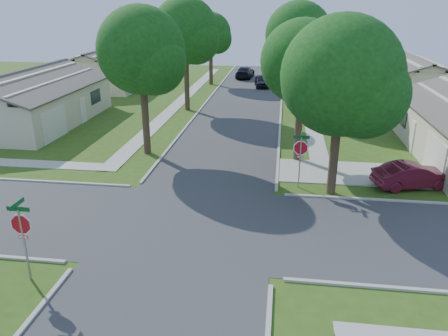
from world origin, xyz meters
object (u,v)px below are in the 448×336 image
object	(u,v)px
stop_sign_ne	(301,150)
house_ne_far	(409,83)
tree_e_mid	(299,38)
tree_e_far	(296,32)
tree_w_far	(211,35)
tree_e_near	(303,66)
stop_sign_sw	(22,228)
car_driveway	(412,176)
tree_w_near	(142,55)
house_nw_far	(111,72)
house_nw_near	(30,104)
tree_w_mid	(186,34)
car_curb_west	(245,72)
tree_ne_corner	(342,82)
car_curb_east	(262,81)

from	to	relation	value
stop_sign_ne	house_ne_far	bearing A→B (deg)	65.07
stop_sign_ne	tree_e_mid	xyz separation A→B (m)	(0.06, 16.31, 4.22)
tree_e_far	tree_w_far	bearing A→B (deg)	-180.00
tree_e_far	tree_e_near	bearing A→B (deg)	-90.00
tree_e_far	stop_sign_ne	bearing A→B (deg)	-90.10
stop_sign_sw	car_driveway	world-z (taller)	stop_sign_sw
tree_w_near	stop_sign_sw	bearing A→B (deg)	-90.23
stop_sign_ne	house_nw_far	xyz separation A→B (m)	(-20.69, 27.30, -0.51)
stop_sign_sw	house_nw_near	size ratio (longest dim) A/B	0.22
tree_e_far	house_ne_far	size ratio (longest dim) A/B	0.64
tree_w_mid	tree_w_far	bearing A→B (deg)	90.05
tree_e_far	car_driveway	distance (m)	29.56
tree_e_far	car_curb_west	xyz separation A→B (m)	(-5.95, 5.20, -5.28)
tree_e_mid	house_nw_near	xyz separation A→B (m)	(-20.75, -6.01, -4.74)
tree_e_near	tree_w_mid	size ratio (longest dim) A/B	0.87
house_nw_far	car_driveway	bearing A→B (deg)	-45.01
tree_e_far	car_driveway	bearing A→B (deg)	-78.61
tree_e_far	house_ne_far	world-z (taller)	tree_e_far
house_ne_far	car_driveway	distance (m)	24.15
tree_e_mid	tree_w_near	bearing A→B (deg)	-128.08
house_nw_near	car_driveway	bearing A→B (deg)	-19.72
house_ne_far	house_nw_near	distance (m)	34.91
stop_sign_ne	tree_w_far	xyz separation A→B (m)	(-9.35, 29.31, 3.48)
stop_sign_sw	house_ne_far	size ratio (longest dim) A/B	0.22
tree_ne_corner	house_nw_far	size ratio (longest dim) A/B	0.64
tree_ne_corner	house_nw_far	distance (m)	35.90
tree_e_far	tree_e_mid	bearing A→B (deg)	-89.98
tree_w_near	car_driveway	bearing A→B (deg)	-13.04
tree_ne_corner	car_driveway	world-z (taller)	tree_ne_corner
car_driveway	car_curb_east	xyz separation A→B (m)	(-9.20, 27.71, 0.01)
tree_w_mid	car_curb_east	size ratio (longest dim) A/B	2.43
tree_e_mid	tree_e_far	world-z (taller)	tree_e_mid
tree_e_far	car_curb_east	bearing A→B (deg)	-167.04
tree_e_near	house_nw_far	size ratio (longest dim) A/B	0.61
tree_w_mid	tree_ne_corner	bearing A→B (deg)	-56.78
house_nw_near	house_nw_far	distance (m)	17.00
tree_w_far	tree_e_far	bearing A→B (deg)	0.00
house_nw_near	tree_e_near	bearing A→B (deg)	-16.11
house_ne_far	car_curb_east	distance (m)	15.31
house_ne_far	tree_w_mid	bearing A→B (deg)	-158.83
stop_sign_ne	tree_w_near	xyz separation A→B (m)	(-9.34, 4.31, 4.08)
tree_w_mid	house_ne_far	size ratio (longest dim) A/B	0.70
house_nw_near	car_curb_east	bearing A→B (deg)	46.50
stop_sign_ne	tree_e_near	distance (m)	5.62
tree_w_near	car_driveway	xyz separation A→B (m)	(15.14, -3.51, -5.46)
stop_sign_ne	car_driveway	size ratio (longest dim) A/B	0.75
tree_w_mid	car_driveway	bearing A→B (deg)	-45.70
stop_sign_ne	car_curb_east	distance (m)	28.74
stop_sign_sw	car_curb_west	bearing A→B (deg)	85.44
tree_e_mid	house_nw_far	world-z (taller)	tree_e_mid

